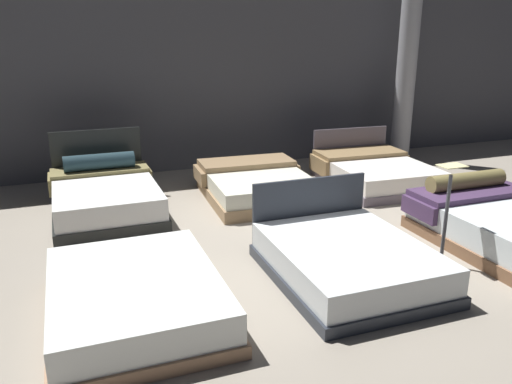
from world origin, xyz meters
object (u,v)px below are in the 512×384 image
bed_1 (347,260)px  price_sign (445,227)px  bed_4 (256,185)px  support_pillar (406,72)px  bed_2 (506,226)px  bed_5 (374,172)px  bed_0 (135,297)px  bed_3 (105,196)px

bed_1 → price_sign: bearing=-4.5°
bed_4 → support_pillar: bearing=23.0°
bed_4 → price_sign: 3.19m
bed_4 → price_sign: (1.09, -2.99, 0.24)m
price_sign → support_pillar: size_ratio=0.33×
bed_2 → bed_5: size_ratio=1.02×
support_pillar → bed_2: bearing=-109.1°
bed_0 → support_pillar: bearing=35.8°
bed_5 → bed_0: bearing=-143.5°
bed_0 → bed_4: size_ratio=1.00×
bed_2 → bed_4: bearing=127.7°
bed_3 → price_sign: 4.53m
bed_0 → bed_1: size_ratio=1.02×
bed_1 → support_pillar: bearing=49.2°
bed_0 → bed_3: 2.94m
bed_5 → support_pillar: size_ratio=0.60×
bed_4 → support_pillar: support_pillar is taller
price_sign → bed_0: bearing=178.4°
bed_0 → bed_4: 3.68m
bed_5 → support_pillar: 2.48m
bed_0 → bed_4: bearing=52.1°
bed_0 → bed_2: bed_2 is taller
bed_1 → bed_3: bed_3 is taller
price_sign → bed_1: bearing=175.0°
bed_3 → price_sign: bearing=-42.4°
bed_3 → bed_4: 2.28m
bed_1 → support_pillar: 5.80m
bed_5 → bed_4: bearing=-176.3°
bed_0 → bed_3: size_ratio=0.97×
bed_3 → support_pillar: support_pillar is taller
support_pillar → bed_1: bearing=-131.3°
bed_1 → bed_5: 3.66m
bed_0 → bed_3: (-0.01, 2.94, 0.07)m
bed_2 → support_pillar: (1.43, 4.14, 1.50)m
bed_0 → bed_5: bearing=33.5°
bed_3 → bed_0: bearing=-90.3°
bed_4 → price_sign: bearing=-67.0°
bed_4 → bed_5: bed_5 is taller
bed_0 → bed_1: bearing=0.4°
bed_1 → bed_4: (0.07, 2.89, 0.01)m
bed_2 → bed_0: bearing=-179.0°
bed_2 → bed_3: bearing=147.3°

